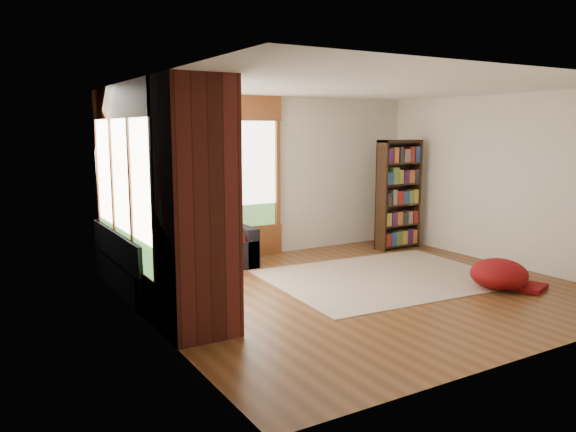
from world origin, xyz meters
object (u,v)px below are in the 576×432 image
brick_chimney (196,208)px  sectional_sofa (173,259)px  area_rug (384,277)px  dog_tan (172,222)px  bookshelf (399,195)px  dog_brindle (154,233)px  pouf (499,273)px

brick_chimney → sectional_sofa: (0.45, 2.05, -1.00)m
area_rug → dog_tan: 3.08m
bookshelf → dog_tan: (-4.05, 0.09, -0.14)m
dog_brindle → bookshelf: bearing=-76.3°
pouf → dog_brindle: 4.50m
brick_chimney → dog_brindle: 1.74m
dog_brindle → pouf: bearing=-110.9°
brick_chimney → sectional_sofa: 2.32m
bookshelf → dog_brindle: bearing=-174.6°
area_rug → dog_brindle: size_ratio=3.41×
dog_tan → dog_brindle: 0.66m
sectional_sofa → dog_tan: (0.04, 0.12, 0.50)m
brick_chimney → dog_tan: (0.49, 2.17, -0.49)m
brick_chimney → pouf: brick_chimney is taller
brick_chimney → dog_brindle: brick_chimney is taller
area_rug → pouf: pouf is taller
brick_chimney → dog_tan: size_ratio=2.38×
bookshelf → dog_tan: 4.05m
bookshelf → pouf: (-0.56, -2.60, -0.74)m
brick_chimney → sectional_sofa: brick_chimney is taller
sectional_sofa → bookshelf: bookshelf is taller
brick_chimney → pouf: size_ratio=3.54×
sectional_sofa → bookshelf: bearing=3.9°
sectional_sofa → pouf: size_ratio=3.00×
dog_tan → sectional_sofa: bearing=-149.0°
area_rug → dog_brindle: bearing=161.6°
sectional_sofa → dog_tan: bearing=73.9°
area_rug → pouf: (0.92, -1.19, 0.20)m
area_rug → bookshelf: size_ratio=1.67×
sectional_sofa → pouf: bearing=-32.6°
bookshelf → pouf: bookshelf is taller
dog_tan → brick_chimney: bearing=-142.1°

